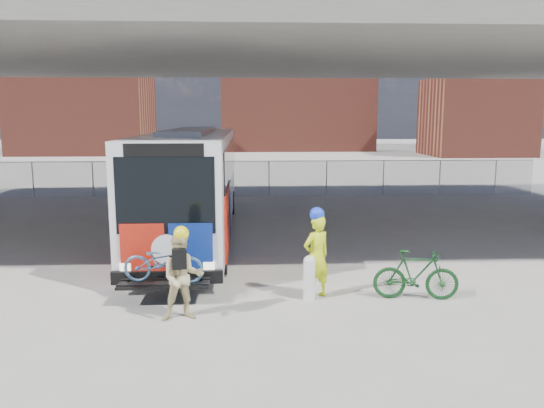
{
  "coord_description": "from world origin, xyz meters",
  "views": [
    {
      "loc": [
        -0.17,
        -15.26,
        4.1
      ],
      "look_at": [
        0.56,
        -0.2,
        1.6
      ],
      "focal_mm": 35.0,
      "sensor_mm": 36.0,
      "label": 1
    }
  ],
  "objects": [
    {
      "name": "bollard",
      "position": [
        1.23,
        -3.82,
        0.55
      ],
      "size": [
        0.27,
        0.27,
        1.03
      ],
      "color": "white",
      "rests_on": "ground"
    },
    {
      "name": "smokestack",
      "position": [
        14.0,
        55.0,
        12.5
      ],
      "size": [
        2.2,
        2.2,
        25.0
      ],
      "primitive_type": "cylinder",
      "color": "brown",
      "rests_on": "ground"
    },
    {
      "name": "bike_parked",
      "position": [
        3.64,
        -3.92,
        0.57
      ],
      "size": [
        1.96,
        0.8,
        1.14
      ],
      "primitive_type": "imported",
      "rotation": [
        0.0,
        0.0,
        1.43
      ],
      "color": "#133C19",
      "rests_on": "ground"
    },
    {
      "name": "cyclist_hivis",
      "position": [
        1.41,
        -3.66,
        1.01
      ],
      "size": [
        0.83,
        0.75,
        2.1
      ],
      "rotation": [
        0.0,
        0.0,
        3.68
      ],
      "color": "#DCF019",
      "rests_on": "ground"
    },
    {
      "name": "brick_buildings",
      "position": [
        1.23,
        48.23,
        5.42
      ],
      "size": [
        54.0,
        22.0,
        12.0
      ],
      "color": "brown",
      "rests_on": "ground"
    },
    {
      "name": "chainlink_fence",
      "position": [
        0.0,
        12.0,
        1.42
      ],
      "size": [
        30.0,
        0.06,
        30.0
      ],
      "color": "gray",
      "rests_on": "ground"
    },
    {
      "name": "bus",
      "position": [
        -2.0,
        2.66,
        2.11
      ],
      "size": [
        2.67,
        12.98,
        3.69
      ],
      "color": "silver",
      "rests_on": "ground"
    },
    {
      "name": "overpass",
      "position": [
        0.0,
        4.0,
        6.54
      ],
      "size": [
        40.0,
        16.0,
        7.95
      ],
      "color": "#605E59",
      "rests_on": "ground"
    },
    {
      "name": "cyclist_tan",
      "position": [
        -1.47,
        -4.88,
        0.92
      ],
      "size": [
        0.97,
        0.82,
        1.95
      ],
      "rotation": [
        0.0,
        0.0,
        0.19
      ],
      "color": "#D2BE86",
      "rests_on": "ground"
    },
    {
      "name": "ground",
      "position": [
        0.0,
        0.0,
        0.0
      ],
      "size": [
        160.0,
        160.0,
        0.0
      ],
      "primitive_type": "plane",
      "color": "#9E9991",
      "rests_on": "ground"
    }
  ]
}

